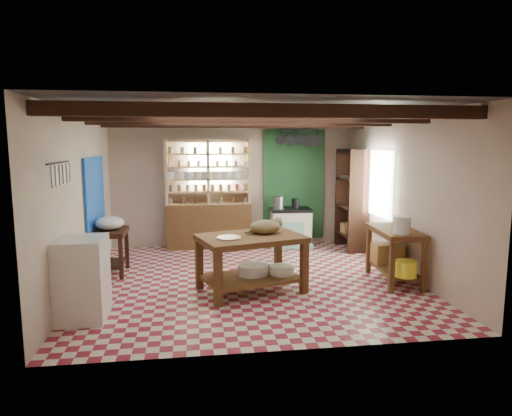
{
  "coord_description": "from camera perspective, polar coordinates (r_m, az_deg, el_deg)",
  "views": [
    {
      "loc": [
        -0.89,
        -6.88,
        2.14
      ],
      "look_at": [
        0.14,
        0.3,
        1.09
      ],
      "focal_mm": 32.0,
      "sensor_mm": 36.0,
      "label": 1
    }
  ],
  "objects": [
    {
      "name": "work_table",
      "position": [
        6.62,
        -0.65,
        -6.93
      ],
      "size": [
        1.65,
        1.32,
        0.82
      ],
      "primitive_type": "cube",
      "rotation": [
        0.0,
        0.0,
        0.28
      ],
      "color": "brown",
      "rests_on": "floor"
    },
    {
      "name": "ceiling_beams",
      "position": [
        6.94,
        -0.77,
        11.05
      ],
      "size": [
        5.0,
        3.8,
        0.15
      ],
      "primitive_type": "cube",
      "color": "#351B12",
      "rests_on": "ceiling"
    },
    {
      "name": "white_bucket",
      "position": [
        6.9,
        17.75,
        -2.02
      ],
      "size": [
        0.27,
        0.27,
        0.26
      ],
      "primitive_type": "cylinder",
      "rotation": [
        0.0,
        0.0,
        -0.07
      ],
      "color": "white",
      "rests_on": "right_counter"
    },
    {
      "name": "window_back",
      "position": [
        9.37,
        -5.76,
        5.52
      ],
      "size": [
        0.9,
        0.02,
        0.8
      ],
      "primitive_type": "cube",
      "color": "silver",
      "rests_on": "wall_back"
    },
    {
      "name": "pot_rack",
      "position": [
        9.18,
        5.41,
        8.46
      ],
      "size": [
        0.86,
        0.12,
        0.36
      ],
      "primitive_type": "cube",
      "color": "black",
      "rests_on": "ceiling"
    },
    {
      "name": "basin_small",
      "position": [
        6.76,
        3.23,
        -7.75
      ],
      "size": [
        0.45,
        0.45,
        0.13
      ],
      "primitive_type": "cylinder",
      "rotation": [
        0.0,
        0.0,
        0.28
      ],
      "color": "white",
      "rests_on": "work_table"
    },
    {
      "name": "wall_front",
      "position": [
        4.54,
        3.29,
        -2.45
      ],
      "size": [
        5.0,
        0.04,
        2.6
      ],
      "primitive_type": "cube",
      "color": "beige",
      "rests_on": "floor"
    },
    {
      "name": "blue_wall_patch",
      "position": [
        8.0,
        -19.44,
        0.3
      ],
      "size": [
        0.04,
        1.4,
        1.6
      ],
      "primitive_type": "cube",
      "color": "blue",
      "rests_on": "wall_left"
    },
    {
      "name": "stove",
      "position": [
        9.41,
        4.31,
        -2.44
      ],
      "size": [
        0.84,
        0.58,
        0.8
      ],
      "primitive_type": "cube",
      "rotation": [
        0.0,
        0.0,
        -0.04
      ],
      "color": "white",
      "rests_on": "floor"
    },
    {
      "name": "wall_left",
      "position": [
        7.11,
        -21.16,
        0.9
      ],
      "size": [
        0.04,
        5.0,
        2.6
      ],
      "primitive_type": "cube",
      "color": "beige",
      "rests_on": "floor"
    },
    {
      "name": "cat",
      "position": [
        6.65,
        1.15,
        -2.35
      ],
      "size": [
        0.56,
        0.51,
        0.2
      ],
      "primitive_type": "ellipsoid",
      "rotation": [
        0.0,
        0.0,
        0.46
      ],
      "color": "#978258",
      "rests_on": "work_table"
    },
    {
      "name": "right_counter",
      "position": [
        7.34,
        16.93,
        -5.71
      ],
      "size": [
        0.66,
        1.2,
        0.83
      ],
      "primitive_type": "cube",
      "rotation": [
        0.0,
        0.0,
        -0.07
      ],
      "color": "brown",
      "rests_on": "floor"
    },
    {
      "name": "basin_large",
      "position": [
        6.72,
        -0.42,
        -7.72
      ],
      "size": [
        0.55,
        0.55,
        0.15
      ],
      "primitive_type": "cylinder",
      "rotation": [
        0.0,
        0.0,
        0.28
      ],
      "color": "white",
      "rests_on": "work_table"
    },
    {
      "name": "white_cabinet",
      "position": [
        5.98,
        -20.87,
        -8.25
      ],
      "size": [
        0.56,
        0.67,
        1.0
      ],
      "primitive_type": "cube",
      "rotation": [
        0.0,
        0.0,
        -0.0
      ],
      "color": "white",
      "rests_on": "floor"
    },
    {
      "name": "yellow_tub",
      "position": [
        6.96,
        18.22,
        -7.22
      ],
      "size": [
        0.33,
        0.33,
        0.23
      ],
      "primitive_type": "cylinder",
      "rotation": [
        0.0,
        0.0,
        -0.07
      ],
      "color": "#FBF529",
      "rests_on": "right_counter"
    },
    {
      "name": "shelving_unit",
      "position": [
        9.25,
        -5.97,
        1.75
      ],
      "size": [
        1.7,
        0.34,
        2.2
      ],
      "primitive_type": "cube",
      "color": "#DEB380",
      "rests_on": "floor"
    },
    {
      "name": "wicker_basket",
      "position": [
        7.62,
        16.11,
        -5.46
      ],
      "size": [
        0.47,
        0.39,
        0.31
      ],
      "primitive_type": "cube",
      "rotation": [
        0.0,
        0.0,
        -0.07
      ],
      "color": "#A77843",
      "rests_on": "right_counter"
    },
    {
      "name": "window_right",
      "position": [
        8.6,
        15.0,
        3.03
      ],
      "size": [
        0.02,
        1.3,
        1.2
      ],
      "primitive_type": "cube",
      "color": "silver",
      "rests_on": "wall_right"
    },
    {
      "name": "enamel_bowl",
      "position": [
        7.71,
        -17.8,
        -1.78
      ],
      "size": [
        0.45,
        0.45,
        0.23
      ],
      "primitive_type": "ellipsoid",
      "rotation": [
        0.0,
        0.0,
        -0.01
      ],
      "color": "white",
      "rests_on": "prep_table"
    },
    {
      "name": "green_wall_patch",
      "position": [
        9.63,
        4.75,
        2.92
      ],
      "size": [
        1.3,
        0.04,
        2.3
      ],
      "primitive_type": "cube",
      "color": "#20512A",
      "rests_on": "wall_back"
    },
    {
      "name": "ceiling",
      "position": [
        6.95,
        -0.78,
        12.04
      ],
      "size": [
        5.0,
        5.0,
        0.02
      ],
      "primitive_type": "cube",
      "color": "#414246",
      "rests_on": "wall_back"
    },
    {
      "name": "tall_rack",
      "position": [
        9.31,
        11.85,
        1.04
      ],
      "size": [
        0.4,
        0.86,
        2.0
      ],
      "primitive_type": "cube",
      "color": "#351B12",
      "rests_on": "floor"
    },
    {
      "name": "kettle_right",
      "position": [
        9.35,
        4.95,
        0.56
      ],
      "size": [
        0.16,
        0.16,
        0.19
      ],
      "primitive_type": "cylinder",
      "rotation": [
        0.0,
        0.0,
        -0.04
      ],
      "color": "black",
      "rests_on": "stove"
    },
    {
      "name": "utensil_rail",
      "position": [
        5.9,
        -23.43,
        4.05
      ],
      "size": [
        0.06,
        0.9,
        0.28
      ],
      "primitive_type": "cube",
      "color": "black",
      "rests_on": "wall_left"
    },
    {
      "name": "kettle_left",
      "position": [
        9.29,
        2.83,
        0.7
      ],
      "size": [
        0.23,
        0.23,
        0.25
      ],
      "primitive_type": "cylinder",
      "rotation": [
        0.0,
        0.0,
        -0.04
      ],
      "color": "#9D9EA4",
      "rests_on": "stove"
    },
    {
      "name": "steel_tray",
      "position": [
        6.35,
        -3.37,
        -3.73
      ],
      "size": [
        0.43,
        0.43,
        0.02
      ],
      "primitive_type": "cylinder",
      "rotation": [
        0.0,
        0.0,
        0.28
      ],
      "color": "#9D9EA4",
      "rests_on": "work_table"
    },
    {
      "name": "prep_table",
      "position": [
        7.81,
        -17.64,
        -5.26
      ],
      "size": [
        0.51,
        0.73,
        0.74
      ],
      "primitive_type": "cube",
      "rotation": [
        0.0,
        0.0,
        -0.01
      ],
      "color": "#351B12",
      "rests_on": "floor"
    },
    {
      "name": "floor",
      "position": [
        7.26,
        -0.73,
        -8.99
      ],
      "size": [
        5.0,
        5.0,
        0.02
      ],
      "primitive_type": "cube",
      "color": "maroon",
      "rests_on": "ground"
    },
    {
      "name": "wall_back",
      "position": [
        9.46,
        -2.7,
        3.14
      ],
      "size": [
        5.0,
        0.04,
        2.6
      ],
      "primitive_type": "cube",
      "color": "beige",
      "rests_on": "floor"
    },
    {
      "name": "wall_right",
      "position": [
        7.71,
        18.01,
        1.58
      ],
      "size": [
        0.04,
        5.0,
        2.6
      ],
      "primitive_type": "cube",
      "color": "beige",
      "rests_on": "floor"
    }
  ]
}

